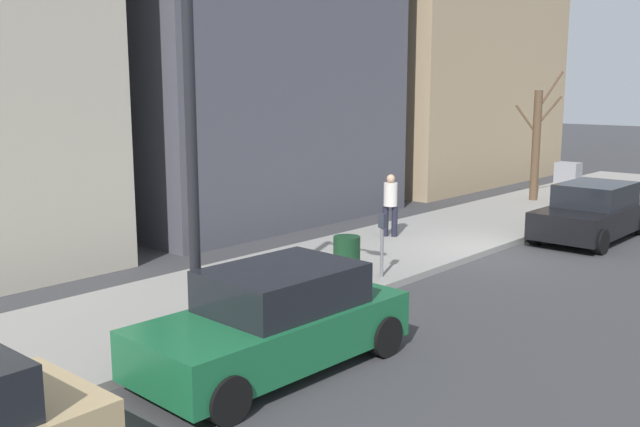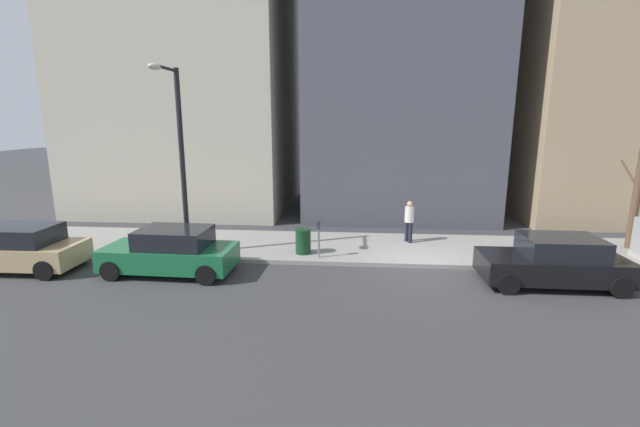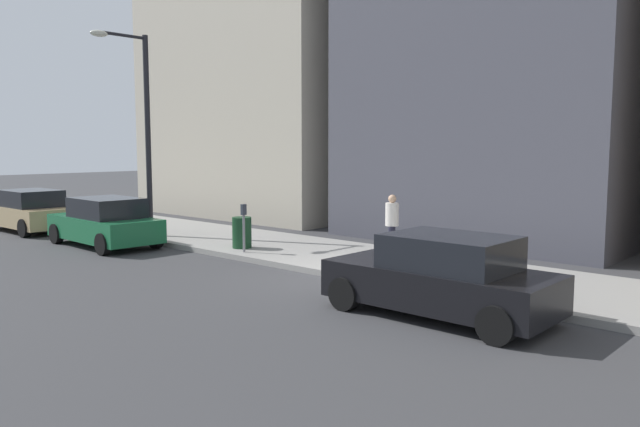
{
  "view_description": "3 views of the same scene",
  "coord_description": "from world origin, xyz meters",
  "px_view_note": "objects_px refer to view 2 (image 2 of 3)",
  "views": [
    {
      "loc": [
        -8.24,
        15.49,
        4.13
      ],
      "look_at": [
        1.95,
        4.06,
        1.36
      ],
      "focal_mm": 40.0,
      "sensor_mm": 36.0,
      "label": 1
    },
    {
      "loc": [
        -14.03,
        2.54,
        4.95
      ],
      "look_at": [
        1.63,
        3.84,
        1.49
      ],
      "focal_mm": 24.0,
      "sensor_mm": 36.0,
      "label": 2
    },
    {
      "loc": [
        -10.91,
        -9.33,
        3.11
      ],
      "look_at": [
        1.77,
        2.12,
        1.25
      ],
      "focal_mm": 35.0,
      "sensor_mm": 36.0,
      "label": 3
    }
  ],
  "objects_px": {
    "parked_car_tan": "(18,249)",
    "pedestrian_near_meter": "(409,219)",
    "parked_car_green": "(171,252)",
    "trash_bin": "(303,241)",
    "bare_tree": "(637,196)",
    "streetlamp": "(178,148)",
    "parked_car_black": "(554,262)",
    "parking_meter": "(319,235)",
    "office_tower_left": "(622,29)"
  },
  "relations": [
    {
      "from": "parking_meter",
      "to": "office_tower_left",
      "type": "xyz_separation_m",
      "value": [
        10.69,
        -15.07,
        8.63
      ]
    },
    {
      "from": "bare_tree",
      "to": "pedestrian_near_meter",
      "type": "xyz_separation_m",
      "value": [
        0.14,
        8.32,
        -1.07
      ]
    },
    {
      "from": "parked_car_tan",
      "to": "parking_meter",
      "type": "height_order",
      "value": "parked_car_tan"
    },
    {
      "from": "streetlamp",
      "to": "parked_car_green",
      "type": "bearing_deg",
      "value": -175.58
    },
    {
      "from": "trash_bin",
      "to": "pedestrian_near_meter",
      "type": "xyz_separation_m",
      "value": [
        1.83,
        -4.02,
        0.49
      ]
    },
    {
      "from": "trash_bin",
      "to": "parked_car_black",
      "type": "bearing_deg",
      "value": -104.55
    },
    {
      "from": "parked_car_tan",
      "to": "parking_meter",
      "type": "distance_m",
      "value": 10.08
    },
    {
      "from": "parked_car_black",
      "to": "parking_meter",
      "type": "height_order",
      "value": "parked_car_black"
    },
    {
      "from": "streetlamp",
      "to": "parked_car_tan",
      "type": "bearing_deg",
      "value": 106.49
    },
    {
      "from": "parked_car_black",
      "to": "trash_bin",
      "type": "height_order",
      "value": "parked_car_black"
    },
    {
      "from": "pedestrian_near_meter",
      "to": "bare_tree",
      "type": "bearing_deg",
      "value": -119.29
    },
    {
      "from": "parked_car_black",
      "to": "parking_meter",
      "type": "distance_m",
      "value": 7.49
    },
    {
      "from": "parking_meter",
      "to": "pedestrian_near_meter",
      "type": "height_order",
      "value": "pedestrian_near_meter"
    },
    {
      "from": "streetlamp",
      "to": "bare_tree",
      "type": "distance_m",
      "value": 16.81
    },
    {
      "from": "parked_car_green",
      "to": "trash_bin",
      "type": "bearing_deg",
      "value": -61.82
    },
    {
      "from": "bare_tree",
      "to": "pedestrian_near_meter",
      "type": "relative_size",
      "value": 2.68
    },
    {
      "from": "parked_car_green",
      "to": "parking_meter",
      "type": "relative_size",
      "value": 3.15
    },
    {
      "from": "parked_car_tan",
      "to": "pedestrian_near_meter",
      "type": "bearing_deg",
      "value": -74.12
    },
    {
      "from": "streetlamp",
      "to": "office_tower_left",
      "type": "bearing_deg",
      "value": -61.37
    },
    {
      "from": "trash_bin",
      "to": "parked_car_green",
      "type": "bearing_deg",
      "value": 116.43
    },
    {
      "from": "parked_car_green",
      "to": "office_tower_left",
      "type": "xyz_separation_m",
      "value": [
        12.28,
        -19.78,
        8.87
      ]
    },
    {
      "from": "parked_car_black",
      "to": "parked_car_green",
      "type": "distance_m",
      "value": 12.02
    },
    {
      "from": "parked_car_green",
      "to": "pedestrian_near_meter",
      "type": "distance_m",
      "value": 9.0
    },
    {
      "from": "parked_car_black",
      "to": "trash_bin",
      "type": "relative_size",
      "value": 4.67
    },
    {
      "from": "trash_bin",
      "to": "office_tower_left",
      "type": "xyz_separation_m",
      "value": [
        10.24,
        -15.68,
        9.0
      ]
    },
    {
      "from": "parked_car_green",
      "to": "pedestrian_near_meter",
      "type": "xyz_separation_m",
      "value": [
        3.87,
        -8.12,
        0.35
      ]
    },
    {
      "from": "parked_car_tan",
      "to": "streetlamp",
      "type": "distance_m",
      "value": 6.27
    },
    {
      "from": "parked_car_tan",
      "to": "streetlamp",
      "type": "relative_size",
      "value": 0.65
    },
    {
      "from": "parked_car_tan",
      "to": "trash_bin",
      "type": "relative_size",
      "value": 4.69
    },
    {
      "from": "parked_car_tan",
      "to": "trash_bin",
      "type": "xyz_separation_m",
      "value": [
        2.13,
        -9.33,
        -0.14
      ]
    },
    {
      "from": "parked_car_black",
      "to": "office_tower_left",
      "type": "relative_size",
      "value": 0.22
    },
    {
      "from": "bare_tree",
      "to": "office_tower_left",
      "type": "xyz_separation_m",
      "value": [
        8.55,
        -3.34,
        7.45
      ]
    },
    {
      "from": "parking_meter",
      "to": "office_tower_left",
      "type": "distance_m",
      "value": 20.39
    },
    {
      "from": "parked_car_green",
      "to": "parked_car_tan",
      "type": "distance_m",
      "value": 5.23
    },
    {
      "from": "trash_bin",
      "to": "office_tower_left",
      "type": "relative_size",
      "value": 0.05
    },
    {
      "from": "parked_car_tan",
      "to": "parking_meter",
      "type": "bearing_deg",
      "value": -81.05
    },
    {
      "from": "parked_car_green",
      "to": "trash_bin",
      "type": "height_order",
      "value": "parked_car_green"
    },
    {
      "from": "parked_car_green",
      "to": "streetlamp",
      "type": "height_order",
      "value": "streetlamp"
    },
    {
      "from": "streetlamp",
      "to": "office_tower_left",
      "type": "relative_size",
      "value": 0.34
    },
    {
      "from": "parked_car_black",
      "to": "pedestrian_near_meter",
      "type": "xyz_separation_m",
      "value": [
        3.89,
        3.9,
        0.35
      ]
    },
    {
      "from": "streetlamp",
      "to": "office_tower_left",
      "type": "distance_m",
      "value": 23.34
    },
    {
      "from": "parked_car_green",
      "to": "office_tower_left",
      "type": "distance_m",
      "value": 24.91
    },
    {
      "from": "parking_meter",
      "to": "bare_tree",
      "type": "relative_size",
      "value": 0.3
    },
    {
      "from": "parked_car_black",
      "to": "bare_tree",
      "type": "height_order",
      "value": "bare_tree"
    },
    {
      "from": "parked_car_tan",
      "to": "streetlamp",
      "type": "height_order",
      "value": "streetlamp"
    },
    {
      "from": "trash_bin",
      "to": "pedestrian_near_meter",
      "type": "distance_m",
      "value": 4.45
    },
    {
      "from": "streetlamp",
      "to": "trash_bin",
      "type": "relative_size",
      "value": 7.22
    },
    {
      "from": "trash_bin",
      "to": "bare_tree",
      "type": "bearing_deg",
      "value": -82.2
    },
    {
      "from": "parking_meter",
      "to": "office_tower_left",
      "type": "height_order",
      "value": "office_tower_left"
    },
    {
      "from": "bare_tree",
      "to": "office_tower_left",
      "type": "relative_size",
      "value": 0.23
    }
  ]
}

